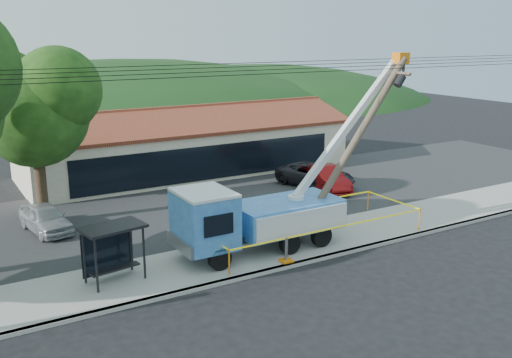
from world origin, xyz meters
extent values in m
plane|color=black|center=(0.00, 0.00, 0.00)|extent=(120.00, 120.00, 0.00)
cube|color=#ACA9A1|center=(0.00, 2.10, 0.07)|extent=(60.00, 0.25, 0.15)
cube|color=#ACA9A1|center=(0.00, 4.00, 0.07)|extent=(60.00, 4.00, 0.15)
cube|color=#28282B|center=(0.00, 12.00, 0.05)|extent=(60.00, 12.00, 0.10)
cube|color=#C1B999|center=(4.00, 20.00, 1.70)|extent=(22.00, 8.00, 3.40)
cube|color=black|center=(4.00, 15.98, 1.43)|extent=(18.04, 0.08, 2.21)
cube|color=maroon|center=(4.00, 18.00, 3.90)|extent=(22.50, 4.53, 1.52)
cube|color=maroon|center=(4.00, 22.00, 3.90)|extent=(22.50, 4.53, 1.52)
cube|color=maroon|center=(4.00, 20.00, 4.55)|extent=(22.50, 0.30, 0.25)
cylinder|color=#332316|center=(-7.00, 13.00, 2.09)|extent=(0.56, 0.56, 4.18)
sphere|color=#14340E|center=(-7.00, 13.00, 5.70)|extent=(5.25, 5.25, 5.25)
sphere|color=#14340E|center=(-8.05, 13.70, 6.65)|extent=(4.20, 4.20, 4.20)
sphere|color=#14340E|center=(-5.95, 12.30, 6.84)|extent=(4.20, 4.20, 4.20)
ellipsoid|color=#143513|center=(10.00, 55.00, 0.00)|extent=(89.60, 64.00, 32.00)
ellipsoid|color=#143513|center=(30.00, 55.00, 0.00)|extent=(72.80, 52.00, 26.00)
cylinder|color=black|center=(0.00, 3.10, 7.93)|extent=(60.00, 0.02, 0.02)
cylinder|color=black|center=(0.00, 3.60, 8.05)|extent=(60.00, 0.02, 0.02)
cylinder|color=black|center=(0.00, 4.10, 8.17)|extent=(60.00, 0.02, 0.02)
cylinder|color=black|center=(0.00, 4.50, 8.29)|extent=(60.00, 0.02, 0.02)
cylinder|color=black|center=(-2.09, 3.06, 0.64)|extent=(0.96, 0.32, 0.96)
cylinder|color=black|center=(-2.09, 5.31, 0.64)|extent=(0.96, 0.32, 0.96)
cylinder|color=black|center=(1.33, 3.06, 0.64)|extent=(0.96, 0.32, 0.96)
cylinder|color=black|center=(1.33, 5.31, 0.64)|extent=(0.96, 0.32, 0.96)
cylinder|color=black|center=(3.04, 3.06, 0.64)|extent=(0.96, 0.32, 0.96)
cylinder|color=black|center=(3.04, 5.31, 0.64)|extent=(0.96, 0.32, 0.96)
cube|color=black|center=(0.69, 4.19, 0.91)|extent=(7.05, 1.07, 0.27)
cube|color=#3361B5|center=(-2.19, 4.19, 1.98)|extent=(2.14, 2.56, 2.24)
cube|color=silver|center=(-2.19, 4.19, 3.15)|extent=(2.14, 2.56, 0.13)
cube|color=black|center=(-3.21, 4.19, 2.14)|extent=(0.09, 1.92, 0.96)
cube|color=gray|center=(-3.32, 4.19, 1.12)|extent=(0.16, 2.46, 0.53)
cube|color=#3361B5|center=(1.87, 4.19, 1.55)|extent=(4.92, 2.56, 1.28)
cylinder|color=silver|center=(2.40, 4.19, 2.03)|extent=(0.75, 0.75, 0.64)
cube|color=silver|center=(5.27, 4.19, 5.31)|extent=(5.96, 0.30, 6.24)
cube|color=gray|center=(5.59, 4.19, 5.58)|extent=(3.59, 0.19, 3.75)
cube|color=orange|center=(8.14, 3.97, 8.33)|extent=(0.64, 0.53, 0.53)
cube|color=orange|center=(0.69, 2.37, 0.20)|extent=(0.48, 0.48, 0.09)
cube|color=orange|center=(3.47, 6.00, 0.20)|extent=(0.48, 0.48, 0.09)
cylinder|color=brown|center=(5.06, 3.75, 4.24)|extent=(6.44, 0.34, 8.38)
cube|color=brown|center=(7.64, 3.75, 7.66)|extent=(0.18, 1.89, 0.18)
cylinder|color=black|center=(7.43, 4.28, 7.34)|extent=(0.62, 0.38, 0.65)
cylinder|color=black|center=(7.43, 3.22, 7.34)|extent=(0.62, 0.38, 0.65)
cylinder|color=black|center=(-6.92, 3.52, 1.21)|extent=(0.10, 0.10, 2.15)
cylinder|color=black|center=(-4.98, 3.84, 1.21)|extent=(0.10, 0.10, 2.15)
cylinder|color=black|center=(-7.10, 4.58, 1.21)|extent=(0.10, 0.10, 2.15)
cylinder|color=black|center=(-5.15, 4.90, 1.21)|extent=(0.10, 0.10, 2.15)
cube|color=black|center=(-6.04, 4.21, 2.33)|extent=(2.53, 1.79, 0.11)
cube|color=black|center=(-6.13, 4.79, 1.21)|extent=(2.13, 0.39, 1.79)
cube|color=black|center=(-6.04, 4.21, 0.63)|extent=(2.01, 0.67, 0.07)
cylinder|color=orange|center=(-2.02, 2.38, 0.70)|extent=(0.07, 0.07, 1.10)
cylinder|color=orange|center=(8.47, 2.38, 0.70)|extent=(0.07, 0.07, 1.10)
cylinder|color=orange|center=(8.47, 6.11, 0.70)|extent=(0.07, 0.07, 1.10)
cylinder|color=orange|center=(-2.02, 6.11, 0.70)|extent=(0.07, 0.07, 1.10)
cube|color=yellow|center=(3.23, 2.38, 1.19)|extent=(10.49, 0.01, 0.07)
cube|color=yellow|center=(8.47, 4.24, 1.19)|extent=(0.01, 3.73, 0.07)
cube|color=yellow|center=(3.23, 6.11, 1.19)|extent=(10.49, 0.01, 0.07)
cube|color=yellow|center=(-2.02, 4.24, 1.19)|extent=(0.01, 3.73, 0.07)
imported|color=#A0A2A6|center=(-7.16, 11.64, 0.00)|extent=(2.22, 4.15, 1.34)
imported|color=maroon|center=(9.21, 10.78, 0.00)|extent=(2.48, 4.70, 1.47)
imported|color=black|center=(9.21, 11.83, 0.00)|extent=(3.97, 5.64, 1.43)
camera|label=1|loc=(-11.82, -16.18, 9.48)|focal=40.00mm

